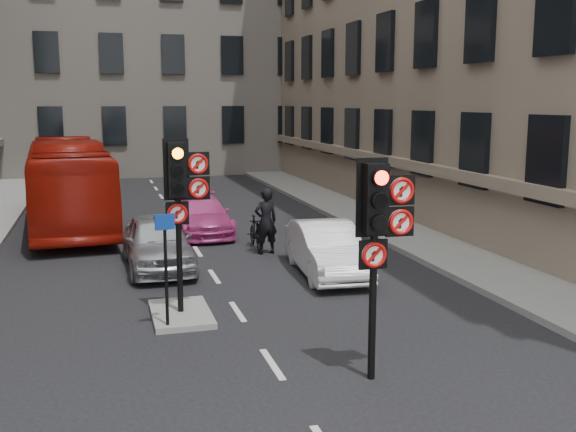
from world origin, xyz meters
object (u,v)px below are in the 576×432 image
car_silver (157,242)px  car_white (327,249)px  signal_near (380,222)px  info_sign (166,254)px  motorcyclist (266,221)px  bus_red (68,183)px  car_pink (202,216)px  motorcycle (256,232)px  signal_far (182,188)px

car_silver → car_white: size_ratio=1.03×
signal_near → info_sign: bearing=133.6°
car_white → motorcyclist: bearing=113.2°
car_silver → bus_red: bearing=107.5°
motorcyclist → info_sign: 6.94m
car_pink → motorcycle: (1.21, -2.72, -0.12)m
car_white → car_pink: (-2.28, 6.25, -0.06)m
car_pink → info_sign: 9.79m
car_silver → info_sign: 5.17m
car_pink → car_white: bearing=-69.5°
car_silver → signal_far: bearing=-89.0°
car_white → bus_red: size_ratio=0.37×
signal_far → car_silver: (-0.19, 4.29, -1.98)m
signal_near → car_pink: bearing=94.2°
signal_far → car_pink: bearing=79.1°
car_white → motorcycle: 3.69m
signal_far → car_silver: size_ratio=0.85×
car_white → info_sign: 5.54m
signal_far → motorcycle: (2.88, 5.98, -2.21)m
signal_near → motorcyclist: 9.34m
signal_near → info_sign: size_ratio=1.62×
bus_red → car_white: bearing=-57.9°
bus_red → motorcycle: bus_red is taller
signal_near → motorcyclist: bearing=87.4°
signal_far → car_silver: 4.73m
motorcycle → bus_red: bearing=137.1°
info_sign → motorcyclist: bearing=52.1°
motorcycle → motorcyclist: (0.13, -0.79, 0.48)m
info_sign → motorcycle: bearing=55.9°
car_pink → motorcyclist: (1.34, -3.51, 0.36)m
motorcyclist → info_sign: info_sign is taller
signal_near → car_white: size_ratio=0.87×
car_white → car_pink: size_ratio=0.97×
car_silver → car_white: (4.14, -1.84, -0.05)m
signal_near → car_pink: signal_near is taller
signal_far → motorcyclist: 6.24m
signal_near → signal_far: signal_far is taller
car_silver → info_sign: (-0.25, -5.10, 0.83)m
signal_far → bus_red: (-2.69, 11.51, -1.18)m
bus_red → info_sign: (2.25, -12.32, 0.02)m
car_silver → bus_red: (-2.50, 7.22, 0.81)m
signal_far → motorcycle: signal_far is taller
motorcycle → info_sign: info_sign is taller
signal_near → signal_far: (-2.60, 4.00, 0.12)m
car_white → info_sign: (-4.39, -3.26, 0.87)m
signal_near → car_pink: (-0.93, 12.70, -1.97)m
car_silver → motorcyclist: bearing=14.2°
signal_near → car_white: (1.35, 6.45, -1.91)m
motorcycle → info_sign: (-3.32, -6.79, 1.05)m
car_silver → motorcyclist: motorcyclist is taller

